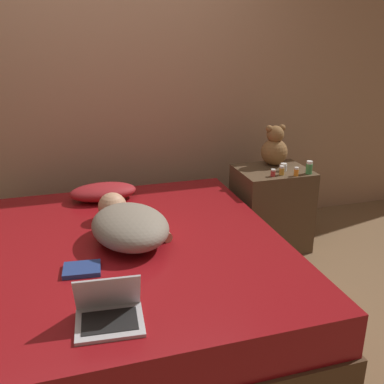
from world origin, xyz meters
The scene contains 14 objects.
ground_plane centered at (0.00, 0.00, 0.00)m, with size 12.00×12.00×0.00m, color brown.
wall_back centered at (0.00, 1.27, 1.30)m, with size 8.00×0.06×2.60m.
bed centered at (0.00, 0.00, 0.25)m, with size 1.73×1.99×0.51m.
nightstand centered at (1.20, 0.66, 0.32)m, with size 0.54×0.46×0.65m.
pillow centered at (-0.09, 0.75, 0.57)m, with size 0.47×0.27×0.12m.
person_lying centered at (-0.02, 0.05, 0.61)m, with size 0.51×0.76×0.20m.
laptop centered at (-0.23, -0.69, 0.56)m, with size 0.30×0.25×0.22m.
teddy_bear centered at (1.25, 0.77, 0.79)m, with size 0.21×0.21×0.32m.
bottle_clear centered at (1.25, 0.60, 0.68)m, with size 0.05×0.05×0.06m.
bottle_amber centered at (1.19, 0.52, 0.68)m, with size 0.04×0.04×0.07m.
bottle_orange centered at (1.29, 0.47, 0.68)m, with size 0.03×0.03×0.07m.
bottle_green centered at (1.40, 0.49, 0.70)m, with size 0.05×0.05×0.10m.
bottle_red centered at (1.12, 0.50, 0.68)m, with size 0.03×0.03×0.06m.
book centered at (-0.31, -0.24, 0.52)m, with size 0.20×0.16×0.02m.
Camera 1 is at (-0.36, -2.32, 1.68)m, focal length 42.00 mm.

